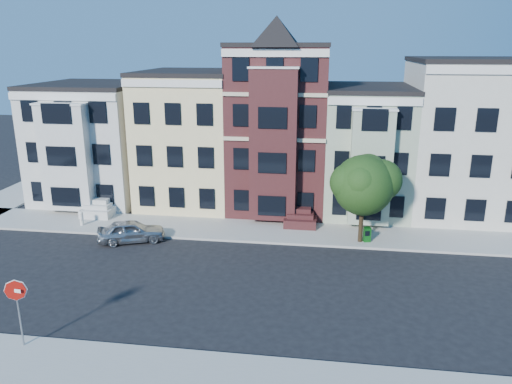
% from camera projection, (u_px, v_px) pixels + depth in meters
% --- Properties ---
extents(ground, '(120.00, 120.00, 0.00)m').
position_uv_depth(ground, '(252.00, 288.00, 25.95)').
color(ground, black).
extents(far_sidewalk, '(60.00, 4.00, 0.15)m').
position_uv_depth(far_sidewalk, '(270.00, 232.00, 33.52)').
color(far_sidewalk, '#9E9B93').
rests_on(far_sidewalk, ground).
extents(house_white, '(8.00, 9.00, 9.00)m').
position_uv_depth(house_white, '(96.00, 143.00, 40.47)').
color(house_white, silver).
rests_on(house_white, ground).
extents(house_yellow, '(7.00, 9.00, 10.00)m').
position_uv_depth(house_yellow, '(192.00, 139.00, 39.25)').
color(house_yellow, beige).
rests_on(house_yellow, ground).
extents(house_brown, '(7.00, 9.00, 12.00)m').
position_uv_depth(house_brown, '(280.00, 129.00, 38.02)').
color(house_brown, '#3E1919').
rests_on(house_brown, ground).
extents(house_green, '(6.00, 9.00, 9.00)m').
position_uv_depth(house_green, '(366.00, 151.00, 37.57)').
color(house_green, '#99A78D').
rests_on(house_green, ground).
extents(house_cream, '(8.00, 9.00, 11.00)m').
position_uv_depth(house_cream, '(464.00, 140.00, 36.34)').
color(house_cream, beige).
rests_on(house_cream, ground).
extents(street_tree, '(6.25, 6.25, 6.91)m').
position_uv_depth(street_tree, '(363.00, 189.00, 30.71)').
color(street_tree, '#294E1B').
rests_on(street_tree, far_sidewalk).
extents(parked_car, '(4.53, 3.08, 1.43)m').
position_uv_depth(parked_car, '(131.00, 231.00, 31.85)').
color(parked_car, '#9FA1A7').
rests_on(parked_car, ground).
extents(newspaper_box, '(0.50, 0.47, 0.94)m').
position_uv_depth(newspaper_box, '(367.00, 234.00, 31.56)').
color(newspaper_box, '#0C5013').
rests_on(newspaper_box, far_sidewalk).
extents(fire_hydrant, '(0.32, 0.32, 0.78)m').
position_uv_depth(fire_hydrant, '(82.00, 220.00, 34.45)').
color(fire_hydrant, silver).
rests_on(fire_hydrant, far_sidewalk).
extents(stop_sign, '(0.93, 0.23, 3.37)m').
position_uv_depth(stop_sign, '(19.00, 309.00, 20.27)').
color(stop_sign, '#A0110B').
rests_on(stop_sign, near_sidewalk).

